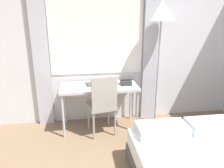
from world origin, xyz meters
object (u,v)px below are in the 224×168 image
desk_chair (102,102)px  book (95,84)px  desk (99,90)px  telephone (126,82)px  standing_lamp (161,16)px

desk_chair → book: size_ratio=3.20×
desk_chair → desk: bearing=85.6°
telephone → book: size_ratio=0.61×
desk → standing_lamp: size_ratio=0.60×
standing_lamp → book: (-1.02, 0.04, -1.03)m
telephone → standing_lamp: bearing=3.4°
telephone → book: bearing=171.8°
desk → desk_chair: (0.03, -0.23, -0.12)m
telephone → book: telephone is taller
standing_lamp → book: 1.45m
desk → telephone: 0.44m
book → telephone: bearing=-8.2°
standing_lamp → telephone: 1.14m
desk → standing_lamp: bearing=2.3°
desk → telephone: telephone is taller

